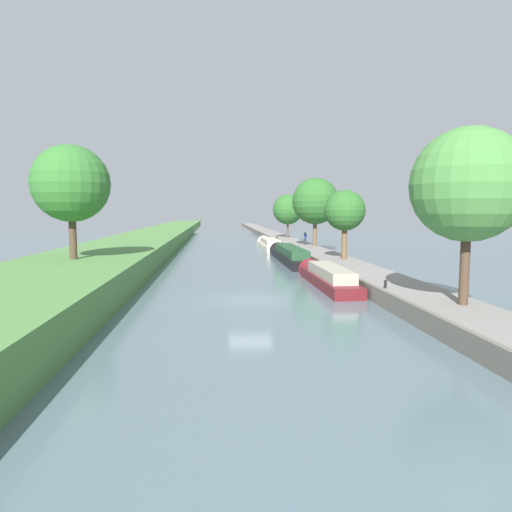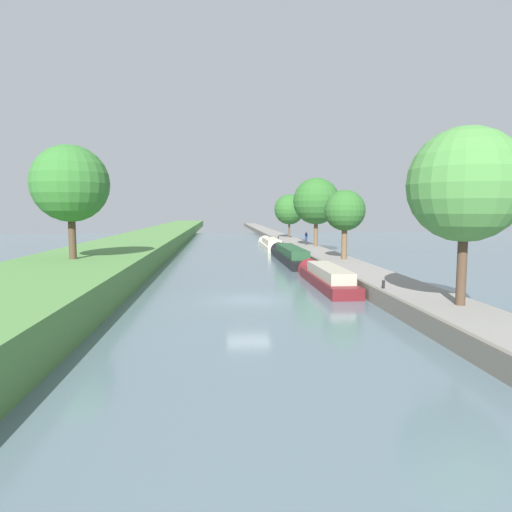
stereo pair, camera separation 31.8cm
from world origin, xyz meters
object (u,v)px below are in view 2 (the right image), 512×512
(person_walking, at_px, (306,238))
(mooring_bollard_near, at_px, (383,284))
(narrowboat_maroon, at_px, (325,277))
(narrowboat_cream, at_px, (270,244))
(narrowboat_black, at_px, (289,255))
(mooring_bollard_far, at_px, (278,237))

(person_walking, distance_m, mooring_bollard_near, 32.41)
(narrowboat_maroon, relative_size, person_walking, 6.98)
(narrowboat_cream, xyz_separation_m, mooring_bollard_near, (1.96, -39.04, 0.56))
(narrowboat_black, relative_size, mooring_bollard_far, 37.33)
(person_walking, relative_size, mooring_bollard_near, 3.69)
(narrowboat_black, distance_m, narrowboat_cream, 17.13)
(narrowboat_black, distance_m, person_walking, 11.16)
(narrowboat_cream, distance_m, mooring_bollard_near, 39.09)
(narrowboat_cream, xyz_separation_m, mooring_bollard_far, (1.96, 5.88, 0.56))
(person_walking, bearing_deg, mooring_bollard_near, -93.36)
(narrowboat_black, bearing_deg, narrowboat_cream, 90.25)
(narrowboat_cream, relative_size, mooring_bollard_near, 31.37)
(narrowboat_cream, height_order, person_walking, person_walking)
(mooring_bollard_near, bearing_deg, mooring_bollard_far, 90.00)
(narrowboat_maroon, distance_m, person_walking, 25.95)
(narrowboat_maroon, bearing_deg, mooring_bollard_near, -75.67)
(narrowboat_black, height_order, narrowboat_cream, narrowboat_black)
(narrowboat_maroon, height_order, person_walking, person_walking)
(narrowboat_maroon, height_order, narrowboat_black, narrowboat_black)
(narrowboat_black, relative_size, person_walking, 10.12)
(narrowboat_cream, relative_size, person_walking, 8.50)
(mooring_bollard_near, bearing_deg, person_walking, 86.64)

